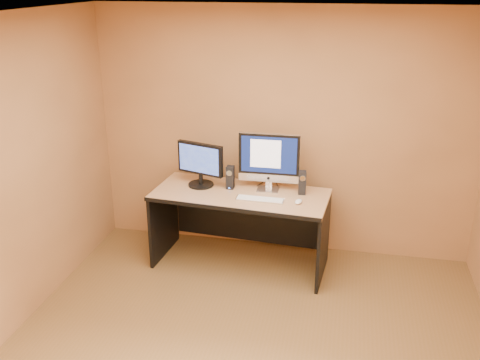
# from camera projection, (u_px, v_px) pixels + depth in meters

# --- Properties ---
(floor) EXTENTS (4.00, 4.00, 0.00)m
(floor) POSITION_uv_depth(u_px,v_px,m) (245.00, 360.00, 4.23)
(floor) COLOR brown
(floor) RESTS_ON ground
(walls) EXTENTS (4.00, 4.00, 2.60)m
(walls) POSITION_uv_depth(u_px,v_px,m) (246.00, 211.00, 3.77)
(walls) COLOR #A26E41
(walls) RESTS_ON ground
(ceiling) EXTENTS (4.00, 4.00, 0.00)m
(ceiling) POSITION_uv_depth(u_px,v_px,m) (247.00, 19.00, 3.30)
(ceiling) COLOR white
(ceiling) RESTS_ON walls
(desk) EXTENTS (1.80, 0.90, 0.81)m
(desk) POSITION_uv_depth(u_px,v_px,m) (240.00, 229.00, 5.50)
(desk) COLOR tan
(desk) RESTS_ON ground
(imac) EXTENTS (0.63, 0.24, 0.60)m
(imac) POSITION_uv_depth(u_px,v_px,m) (269.00, 162.00, 5.33)
(imac) COLOR silver
(imac) RESTS_ON desk
(second_monitor) EXTENTS (0.58, 0.40, 0.46)m
(second_monitor) POSITION_uv_depth(u_px,v_px,m) (200.00, 165.00, 5.47)
(second_monitor) COLOR black
(second_monitor) RESTS_ON desk
(speaker_left) EXTENTS (0.08, 0.08, 0.24)m
(speaker_left) POSITION_uv_depth(u_px,v_px,m) (230.00, 177.00, 5.43)
(speaker_left) COLOR black
(speaker_left) RESTS_ON desk
(speaker_right) EXTENTS (0.08, 0.09, 0.24)m
(speaker_right) POSITION_uv_depth(u_px,v_px,m) (302.00, 183.00, 5.30)
(speaker_right) COLOR black
(speaker_right) RESTS_ON desk
(keyboard) EXTENTS (0.47, 0.14, 0.02)m
(keyboard) POSITION_uv_depth(u_px,v_px,m) (260.00, 199.00, 5.19)
(keyboard) COLOR silver
(keyboard) RESTS_ON desk
(mouse) EXTENTS (0.08, 0.12, 0.04)m
(mouse) POSITION_uv_depth(u_px,v_px,m) (298.00, 201.00, 5.11)
(mouse) COLOR white
(mouse) RESTS_ON desk
(cable_a) EXTENTS (0.08, 0.23, 0.01)m
(cable_a) POSITION_uv_depth(u_px,v_px,m) (277.00, 184.00, 5.56)
(cable_a) COLOR black
(cable_a) RESTS_ON desk
(cable_b) EXTENTS (0.07, 0.19, 0.01)m
(cable_b) POSITION_uv_depth(u_px,v_px,m) (262.00, 183.00, 5.60)
(cable_b) COLOR black
(cable_b) RESTS_ON desk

